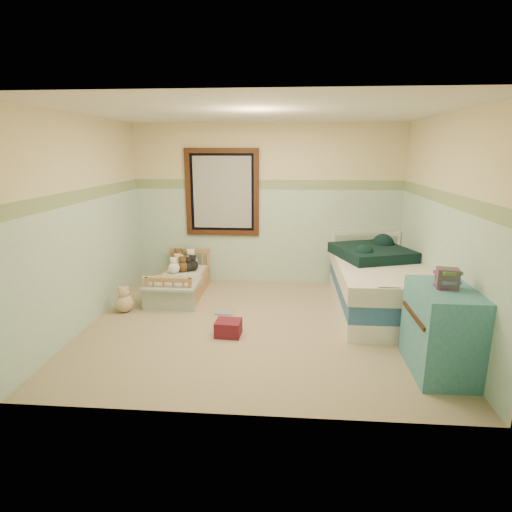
# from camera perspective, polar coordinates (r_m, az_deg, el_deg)

# --- Properties ---
(floor) EXTENTS (4.20, 3.60, 0.02)m
(floor) POSITION_cam_1_polar(r_m,az_deg,el_deg) (5.21, 0.30, -9.55)
(floor) COLOR #9C8869
(floor) RESTS_ON ground
(ceiling) EXTENTS (4.20, 3.60, 0.02)m
(ceiling) POSITION_cam_1_polar(r_m,az_deg,el_deg) (4.78, 0.35, 19.25)
(ceiling) COLOR silver
(ceiling) RESTS_ON wall_back
(wall_back) EXTENTS (4.20, 0.04, 2.50)m
(wall_back) POSITION_cam_1_polar(r_m,az_deg,el_deg) (6.62, 1.47, 6.94)
(wall_back) COLOR beige
(wall_back) RESTS_ON floor
(wall_front) EXTENTS (4.20, 0.04, 2.50)m
(wall_front) POSITION_cam_1_polar(r_m,az_deg,el_deg) (3.09, -2.12, -1.60)
(wall_front) COLOR beige
(wall_front) RESTS_ON floor
(wall_left) EXTENTS (0.04, 3.60, 2.50)m
(wall_left) POSITION_cam_1_polar(r_m,az_deg,el_deg) (5.41, -22.50, 4.21)
(wall_left) COLOR beige
(wall_left) RESTS_ON floor
(wall_right) EXTENTS (0.04, 3.60, 2.50)m
(wall_right) POSITION_cam_1_polar(r_m,az_deg,el_deg) (5.14, 24.43, 3.52)
(wall_right) COLOR beige
(wall_right) RESTS_ON floor
(wainscot_mint) EXTENTS (4.20, 0.01, 1.50)m
(wainscot_mint) POSITION_cam_1_polar(r_m,az_deg,el_deg) (6.69, 1.44, 2.67)
(wainscot_mint) COLOR #A2C2AA
(wainscot_mint) RESTS_ON floor
(border_strip) EXTENTS (4.20, 0.01, 0.15)m
(border_strip) POSITION_cam_1_polar(r_m,az_deg,el_deg) (6.57, 1.48, 9.74)
(border_strip) COLOR #457544
(border_strip) RESTS_ON wall_back
(window_frame) EXTENTS (1.16, 0.06, 1.36)m
(window_frame) POSITION_cam_1_polar(r_m,az_deg,el_deg) (6.63, -4.66, 8.65)
(window_frame) COLOR black
(window_frame) RESTS_ON wall_back
(window_blinds) EXTENTS (0.92, 0.01, 1.12)m
(window_blinds) POSITION_cam_1_polar(r_m,az_deg,el_deg) (6.64, -4.65, 8.66)
(window_blinds) COLOR #BABAB2
(window_blinds) RESTS_ON window_frame
(toddler_bed_frame) EXTENTS (0.65, 1.30, 0.17)m
(toddler_bed_frame) POSITION_cam_1_polar(r_m,az_deg,el_deg) (6.34, -10.24, -4.44)
(toddler_bed_frame) COLOR #98683B
(toddler_bed_frame) RESTS_ON floor
(toddler_mattress) EXTENTS (0.60, 1.25, 0.12)m
(toddler_mattress) POSITION_cam_1_polar(r_m,az_deg,el_deg) (6.30, -10.30, -3.20)
(toddler_mattress) COLOR silver
(toddler_mattress) RESTS_ON toddler_bed_frame
(patchwork_quilt) EXTENTS (0.71, 0.65, 0.03)m
(patchwork_quilt) POSITION_cam_1_polar(r_m,az_deg,el_deg) (5.91, -11.32, -3.68)
(patchwork_quilt) COLOR #6A90B1
(patchwork_quilt) RESTS_ON toddler_mattress
(plush_bed_brown) EXTENTS (0.20, 0.20, 0.20)m
(plush_bed_brown) POSITION_cam_1_polar(r_m,az_deg,el_deg) (6.76, -10.53, -0.60)
(plush_bed_brown) COLOR brown
(plush_bed_brown) RESTS_ON toddler_mattress
(plush_bed_white) EXTENTS (0.20, 0.20, 0.20)m
(plush_bed_white) POSITION_cam_1_polar(r_m,az_deg,el_deg) (6.71, -8.88, -0.64)
(plush_bed_white) COLOR white
(plush_bed_white) RESTS_ON toddler_mattress
(plush_bed_tan) EXTENTS (0.18, 0.18, 0.18)m
(plush_bed_tan) POSITION_cam_1_polar(r_m,az_deg,el_deg) (6.54, -10.59, -1.17)
(plush_bed_tan) COLOR #D2B386
(plush_bed_tan) RESTS_ON toddler_mattress
(plush_bed_dark) EXTENTS (0.17, 0.17, 0.17)m
(plush_bed_dark) POSITION_cam_1_polar(r_m,az_deg,el_deg) (6.49, -8.63, -1.28)
(plush_bed_dark) COLOR black
(plush_bed_dark) RESTS_ON toddler_mattress
(plush_floor_cream) EXTENTS (0.28, 0.28, 0.28)m
(plush_floor_cream) POSITION_cam_1_polar(r_m,az_deg,el_deg) (6.03, -14.37, -5.13)
(plush_floor_cream) COLOR beige
(plush_floor_cream) RESTS_ON floor
(plush_floor_tan) EXTENTS (0.24, 0.24, 0.24)m
(plush_floor_tan) POSITION_cam_1_polar(r_m,az_deg,el_deg) (5.84, -17.55, -6.18)
(plush_floor_tan) COLOR #D2B386
(plush_floor_tan) RESTS_ON floor
(twin_bed_frame) EXTENTS (1.05, 2.10, 0.22)m
(twin_bed_frame) POSITION_cam_1_polar(r_m,az_deg,el_deg) (5.86, 16.15, -6.10)
(twin_bed_frame) COLOR white
(twin_bed_frame) RESTS_ON floor
(twin_boxspring) EXTENTS (1.05, 2.10, 0.22)m
(twin_boxspring) POSITION_cam_1_polar(r_m,az_deg,el_deg) (5.79, 16.30, -4.06)
(twin_boxspring) COLOR navy
(twin_boxspring) RESTS_ON twin_bed_frame
(twin_mattress) EXTENTS (1.09, 2.14, 0.22)m
(twin_mattress) POSITION_cam_1_polar(r_m,az_deg,el_deg) (5.73, 16.45, -1.97)
(twin_mattress) COLOR beige
(twin_mattress) RESTS_ON twin_boxspring
(teal_blanket) EXTENTS (1.15, 1.18, 0.14)m
(teal_blanket) POSITION_cam_1_polar(r_m,az_deg,el_deg) (5.96, 15.53, 0.51)
(teal_blanket) COLOR black
(teal_blanket) RESTS_ON twin_mattress
(dresser) EXTENTS (0.53, 0.85, 0.85)m
(dresser) POSITION_cam_1_polar(r_m,az_deg,el_deg) (4.41, 24.01, -9.29)
(dresser) COLOR teal
(dresser) RESTS_ON floor
(book_stack) EXTENTS (0.21, 0.18, 0.19)m
(book_stack) POSITION_cam_1_polar(r_m,az_deg,el_deg) (4.25, 24.70, -2.81)
(book_stack) COLOR brown
(book_stack) RESTS_ON dresser
(red_pillow) EXTENTS (0.31, 0.27, 0.18)m
(red_pillow) POSITION_cam_1_polar(r_m,az_deg,el_deg) (4.92, -3.80, -9.80)
(red_pillow) COLOR maroon
(red_pillow) RESTS_ON floor
(floor_book) EXTENTS (0.25, 0.19, 0.02)m
(floor_book) POSITION_cam_1_polar(r_m,az_deg,el_deg) (5.58, -4.32, -7.68)
(floor_book) COLOR gold
(floor_book) RESTS_ON floor
(extra_plush_0) EXTENTS (0.17, 0.17, 0.17)m
(extra_plush_0) POSITION_cam_1_polar(r_m,az_deg,el_deg) (6.46, -9.94, -1.43)
(extra_plush_0) COLOR brown
(extra_plush_0) RESTS_ON toddler_mattress
(extra_plush_1) EXTENTS (0.17, 0.17, 0.17)m
(extra_plush_1) POSITION_cam_1_polar(r_m,az_deg,el_deg) (6.39, -11.17, -1.61)
(extra_plush_1) COLOR white
(extra_plush_1) RESTS_ON toddler_mattress
(extra_plush_2) EXTENTS (0.16, 0.16, 0.16)m
(extra_plush_2) POSITION_cam_1_polar(r_m,az_deg,el_deg) (6.47, -9.20, -1.41)
(extra_plush_2) COLOR black
(extra_plush_2) RESTS_ON toddler_mattress
(extra_plush_3) EXTENTS (0.16, 0.16, 0.16)m
(extra_plush_3) POSITION_cam_1_polar(r_m,az_deg,el_deg) (6.62, -10.29, -1.09)
(extra_plush_3) COLOR white
(extra_plush_3) RESTS_ON toddler_mattress
(extra_plush_4) EXTENTS (0.19, 0.19, 0.19)m
(extra_plush_4) POSITION_cam_1_polar(r_m,az_deg,el_deg) (6.72, -10.32, -0.73)
(extra_plush_4) COLOR brown
(extra_plush_4) RESTS_ON toddler_mattress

